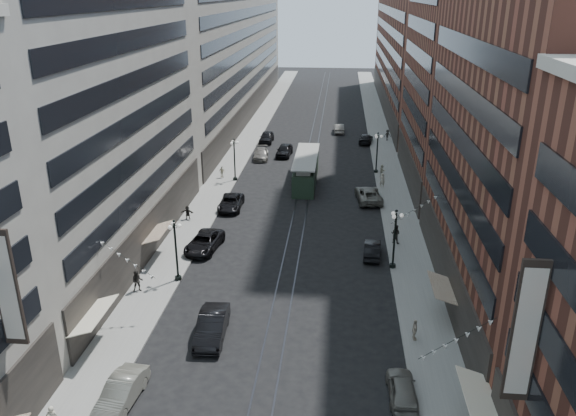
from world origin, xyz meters
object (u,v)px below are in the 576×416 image
(car_2, at_px, (204,242))
(car_14, at_px, (339,128))
(lamppost_se_mid, at_px, (377,151))
(lamppost_sw_far, at_px, (176,248))
(lamppost_se_far, at_px, (395,237))
(lamppost_sw_mid, at_px, (234,158))
(car_8, at_px, (261,154))
(car_4, at_px, (402,388))
(pedestrian_2, at_px, (137,281))
(pedestrian_4, at_px, (415,330))
(pedestrian_9, at_px, (387,135))
(pedestrian_8, at_px, (382,180))
(car_1, at_px, (121,392))
(pedestrian_extra_0, at_px, (382,170))
(car_7, at_px, (231,203))
(car_11, at_px, (369,194))
(car_5, at_px, (212,326))
(streetcar, at_px, (306,170))
(pedestrian_6, at_px, (222,172))
(pedestrian_7, at_px, (395,234))
(car_12, at_px, (366,139))
(car_13, at_px, (284,150))
(pedestrian_5, at_px, (188,213))

(car_2, height_order, car_14, car_2)
(lamppost_se_mid, bearing_deg, lamppost_sw_far, -119.90)
(lamppost_se_mid, bearing_deg, lamppost_se_far, -90.00)
(lamppost_sw_mid, relative_size, lamppost_se_far, 1.00)
(car_8, bearing_deg, lamppost_sw_far, -98.41)
(car_4, bearing_deg, lamppost_sw_mid, -67.85)
(lamppost_se_mid, xyz_separation_m, pedestrian_2, (-21.12, -34.25, -2.02))
(lamppost_se_mid, xyz_separation_m, car_4, (-0.81, -45.16, -2.39))
(pedestrian_4, distance_m, pedestrian_9, 56.68)
(pedestrian_8, relative_size, pedestrian_9, 1.04)
(car_8, height_order, pedestrian_9, pedestrian_9)
(car_2, bearing_deg, lamppost_se_far, -0.10)
(lamppost_se_mid, relative_size, pedestrian_4, 3.47)
(car_1, height_order, pedestrian_9, pedestrian_9)
(car_2, xyz_separation_m, pedestrian_9, (20.36, 43.24, 0.26))
(car_8, height_order, pedestrian_extra_0, pedestrian_extra_0)
(pedestrian_extra_0, bearing_deg, car_4, 154.66)
(car_7, xyz_separation_m, car_8, (0.61, 20.36, 0.00))
(car_11, bearing_deg, car_2, 36.30)
(car_1, bearing_deg, car_5, 66.76)
(streetcar, height_order, car_4, streetcar)
(lamppost_sw_far, distance_m, pedestrian_4, 20.41)
(streetcar, bearing_deg, car_8, 125.30)
(pedestrian_6, bearing_deg, car_1, 110.17)
(car_8, relative_size, pedestrian_7, 2.71)
(streetcar, height_order, pedestrian_extra_0, streetcar)
(car_1, relative_size, car_11, 0.81)
(lamppost_sw_mid, height_order, car_2, lamppost_sw_mid)
(car_4, distance_m, car_12, 61.26)
(pedestrian_extra_0, bearing_deg, car_11, 144.01)
(car_7, bearing_deg, lamppost_se_mid, 39.84)
(car_2, relative_size, car_4, 1.35)
(lamppost_sw_mid, height_order, car_7, lamppost_sw_mid)
(car_8, xyz_separation_m, car_13, (3.27, 1.86, 0.12))
(lamppost_se_far, xyz_separation_m, pedestrian_4, (0.62, -11.08, -2.15))
(car_12, bearing_deg, pedestrian_extra_0, 102.22)
(car_5, height_order, car_8, car_5)
(car_5, height_order, car_7, car_5)
(car_4, height_order, pedestrian_7, pedestrian_7)
(lamppost_sw_far, relative_size, car_1, 1.15)
(lamppost_se_mid, xyz_separation_m, car_14, (-5.19, 22.79, -2.33))
(pedestrian_9, bearing_deg, pedestrian_6, -155.10)
(lamppost_se_far, bearing_deg, car_8, 116.17)
(lamppost_se_mid, height_order, car_1, lamppost_se_mid)
(pedestrian_6, bearing_deg, lamppost_sw_far, 110.47)
(lamppost_se_far, bearing_deg, pedestrian_7, 83.01)
(car_7, relative_size, car_8, 1.04)
(lamppost_sw_far, distance_m, car_8, 37.66)
(lamppost_se_mid, height_order, pedestrian_7, lamppost_se_mid)
(pedestrian_5, bearing_deg, lamppost_sw_far, -74.31)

